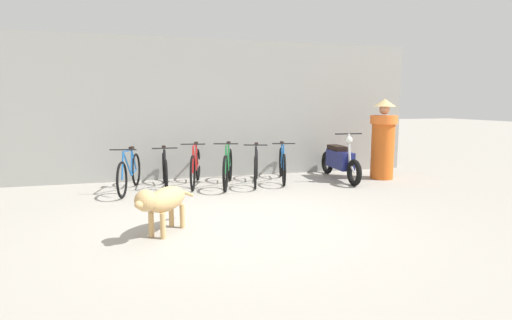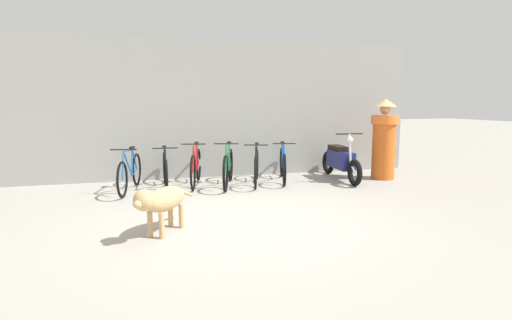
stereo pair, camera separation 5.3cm
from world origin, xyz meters
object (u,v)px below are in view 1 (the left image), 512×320
object	(u,v)px
bicycle_0	(130,173)
bicycle_1	(165,171)
bicycle_5	(282,165)
bicycle_2	(195,167)
motorcycle	(340,161)
bicycle_4	(256,167)
bicycle_3	(228,168)
stray_dog	(163,201)
person_in_robes	(383,139)

from	to	relation	value
bicycle_0	bicycle_1	world-z (taller)	bicycle_0
bicycle_1	bicycle_5	size ratio (longest dim) A/B	1.01
bicycle_0	bicycle_2	size ratio (longest dim) A/B	1.01
motorcycle	bicycle_2	bearing A→B (deg)	-90.69
bicycle_4	bicycle_3	bearing A→B (deg)	-67.38
bicycle_2	bicycle_5	bearing A→B (deg)	101.00
bicycle_4	bicycle_5	world-z (taller)	bicycle_4
bicycle_4	bicycle_1	bearing A→B (deg)	-75.82
stray_dog	bicycle_5	bearing A→B (deg)	173.86
motorcycle	stray_dog	bearing A→B (deg)	-51.40
bicycle_3	bicycle_0	bearing A→B (deg)	-74.10
bicycle_0	bicycle_1	size ratio (longest dim) A/B	1.03
bicycle_1	bicycle_4	distance (m)	1.81
bicycle_0	person_in_robes	xyz separation A→B (m)	(5.26, -0.17, 0.52)
bicycle_3	person_in_robes	xyz separation A→B (m)	(3.39, -0.14, 0.50)
stray_dog	person_in_robes	distance (m)	5.43
bicycle_0	bicycle_4	distance (m)	2.46
motorcycle	bicycle_4	bearing A→B (deg)	-87.77
bicycle_2	bicycle_4	world-z (taller)	bicycle_2
bicycle_1	bicycle_2	bearing A→B (deg)	99.28
bicycle_3	bicycle_4	world-z (taller)	bicycle_3
bicycle_0	bicycle_5	xyz separation A→B (m)	(3.07, 0.16, 0.00)
bicycle_0	bicycle_3	bearing A→B (deg)	100.72
bicycle_3	motorcycle	bearing A→B (deg)	107.01
bicycle_1	stray_dog	world-z (taller)	bicycle_1
bicycle_3	motorcycle	xyz separation A→B (m)	(2.46, 0.01, 0.04)
bicycle_1	bicycle_2	distance (m)	0.61
bicycle_2	stray_dog	xyz separation A→B (m)	(-0.78, -2.92, 0.07)
bicycle_3	person_in_robes	distance (m)	3.43
bicycle_3	stray_dog	bearing A→B (deg)	-10.59
bicycle_2	person_in_robes	size ratio (longest dim) A/B	0.98
bicycle_0	bicycle_4	world-z (taller)	bicycle_4
bicycle_4	bicycle_0	bearing A→B (deg)	-72.06
bicycle_4	person_in_robes	world-z (taller)	person_in_robes
bicycle_3	bicycle_4	xyz separation A→B (m)	(0.60, 0.06, -0.01)
bicycle_1	bicycle_0	bearing A→B (deg)	-78.01
bicycle_0	bicycle_3	size ratio (longest dim) A/B	1.01
bicycle_2	motorcycle	size ratio (longest dim) A/B	0.88
person_in_robes	bicycle_4	bearing A→B (deg)	-39.51
bicycle_4	stray_dog	bearing A→B (deg)	-18.65
bicycle_2	person_in_robes	bearing A→B (deg)	97.39
bicycle_4	motorcycle	distance (m)	1.86
bicycle_4	bicycle_5	size ratio (longest dim) A/B	0.99
bicycle_3	bicycle_4	distance (m)	0.60
bicycle_1	bicycle_3	xyz separation A→B (m)	(1.21, -0.15, 0.03)
bicycle_3	bicycle_5	bearing A→B (deg)	115.26
bicycle_0	stray_dog	distance (m)	2.75
motorcycle	bicycle_1	bearing A→B (deg)	-88.62
bicycle_2	bicycle_4	distance (m)	1.22
bicycle_0	person_in_robes	bearing A→B (deg)	99.69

